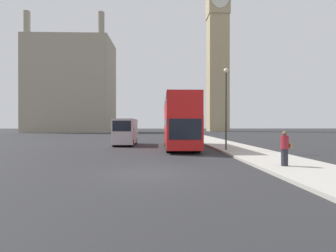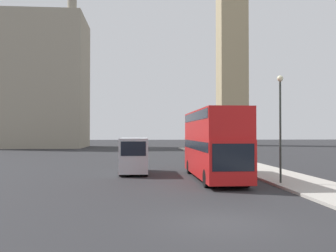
# 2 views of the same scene
# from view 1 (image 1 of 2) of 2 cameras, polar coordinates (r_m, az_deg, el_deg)

# --- Properties ---
(ground_plane) EXTENTS (300.00, 300.00, 0.00)m
(ground_plane) POSITION_cam_1_polar(r_m,az_deg,el_deg) (11.44, -3.85, -10.12)
(ground_plane) COLOR #28282B
(sidewalk_strip) EXTENTS (3.81, 120.00, 0.15)m
(sidewalk_strip) POSITION_cam_1_polar(r_m,az_deg,el_deg) (13.13, 28.24, -8.47)
(sidewalk_strip) COLOR #ADA89E
(sidewalk_strip) RESTS_ON ground_plane
(clock_tower) EXTENTS (7.06, 7.23, 60.09)m
(clock_tower) POSITION_cam_1_polar(r_m,az_deg,el_deg) (94.76, 10.76, 17.87)
(clock_tower) COLOR tan
(clock_tower) RESTS_ON ground_plane
(building_block_distant) EXTENTS (23.53, 14.64, 32.93)m
(building_block_distant) POSITION_cam_1_polar(r_m,az_deg,el_deg) (83.26, -20.19, 8.12)
(building_block_distant) COLOR #9E937F
(building_block_distant) RESTS_ON ground_plane
(red_double_decker_bus) EXTENTS (2.58, 10.19, 4.49)m
(red_double_decker_bus) POSITION_cam_1_polar(r_m,az_deg,el_deg) (22.97, 2.58, 1.30)
(red_double_decker_bus) COLOR red
(red_double_decker_bus) RESTS_ON ground_plane
(white_van) EXTENTS (2.04, 5.34, 2.66)m
(white_van) POSITION_cam_1_polar(r_m,az_deg,el_deg) (27.06, -9.26, -1.14)
(white_van) COLOR #B2B7BC
(white_van) RESTS_ON ground_plane
(pedestrian) EXTENTS (0.52, 0.36, 1.62)m
(pedestrian) POSITION_cam_1_polar(r_m,az_deg,el_deg) (13.38, 24.08, -4.49)
(pedestrian) COLOR #23232D
(pedestrian) RESTS_ON sidewalk_strip
(street_lamp) EXTENTS (0.36, 0.36, 6.26)m
(street_lamp) POSITION_cam_1_polar(r_m,az_deg,el_deg) (20.65, 12.53, 6.20)
(street_lamp) COLOR #2D332D
(street_lamp) RESTS_ON sidewalk_strip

